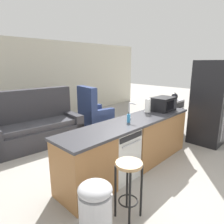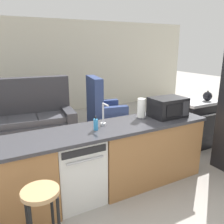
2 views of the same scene
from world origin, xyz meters
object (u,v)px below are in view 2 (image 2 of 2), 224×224
at_px(couch, 23,122).
at_px(paper_towel_roll, 141,108).
at_px(microwave, 168,107).
at_px(stove_range, 193,123).
at_px(dishwasher, 77,169).
at_px(soap_bottle, 96,124).
at_px(armchair, 103,112).
at_px(bar_stool, 42,211).
at_px(kettle, 208,96).

bearing_deg(couch, paper_towel_roll, -59.28).
distance_m(microwave, paper_towel_roll, 0.40).
bearing_deg(couch, stove_range, -32.16).
xyz_separation_m(dishwasher, paper_towel_roll, (1.05, 0.13, 0.62)).
bearing_deg(soap_bottle, stove_range, 13.71).
relative_size(soap_bottle, armchair, 0.15).
bearing_deg(armchair, stove_range, -61.15).
bearing_deg(armchair, paper_towel_roll, -102.89).
height_order(bar_stool, couch, couch).
distance_m(microwave, bar_stool, 2.19).
bearing_deg(soap_bottle, kettle, 10.06).
distance_m(stove_range, microwave, 1.43).
bearing_deg(stove_range, soap_bottle, -166.29).
xyz_separation_m(paper_towel_roll, couch, (-1.32, 2.23, -0.64)).
height_order(stove_range, soap_bottle, soap_bottle).
relative_size(stove_range, bar_stool, 1.22).
distance_m(dishwasher, armchair, 2.88).
distance_m(paper_towel_roll, bar_stool, 1.90).
bearing_deg(dishwasher, paper_towel_roll, 7.02).
relative_size(dishwasher, couch, 0.40).
bearing_deg(dishwasher, bar_stool, -128.69).
bearing_deg(paper_towel_roll, stove_range, 15.12).
bearing_deg(kettle, stove_range, 143.32).
bearing_deg(microwave, bar_stool, -160.17).
bearing_deg(armchair, couch, -178.16).
distance_m(soap_bottle, couch, 2.51).
distance_m(stove_range, soap_bottle, 2.46).
xyz_separation_m(soap_bottle, bar_stool, (-0.84, -0.70, -0.44)).
bearing_deg(dishwasher, kettle, 8.68).
relative_size(soap_bottle, kettle, 0.86).
height_order(microwave, couch, couch).
height_order(dishwasher, soap_bottle, soap_bottle).
height_order(dishwasher, kettle, kettle).
height_order(paper_towel_roll, kettle, paper_towel_roll).
height_order(stove_range, kettle, kettle).
bearing_deg(kettle, dishwasher, -171.32).
bearing_deg(paper_towel_roll, kettle, 9.69).
relative_size(kettle, couch, 0.10).
relative_size(paper_towel_roll, armchair, 0.24).
height_order(paper_towel_roll, soap_bottle, paper_towel_roll).
bearing_deg(bar_stool, stove_range, 21.80).
bearing_deg(armchair, kettle, -59.00).
bearing_deg(armchair, microwave, -93.48).
xyz_separation_m(dishwasher, microwave, (1.42, -0.00, 0.62)).
height_order(stove_range, bar_stool, stove_range).
bearing_deg(armchair, bar_stool, -124.39).
bearing_deg(kettle, bar_stool, -161.10).
bearing_deg(soap_bottle, couch, 102.85).
height_order(soap_bottle, kettle, kettle).
xyz_separation_m(stove_range, kettle, (0.17, -0.13, 0.53)).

